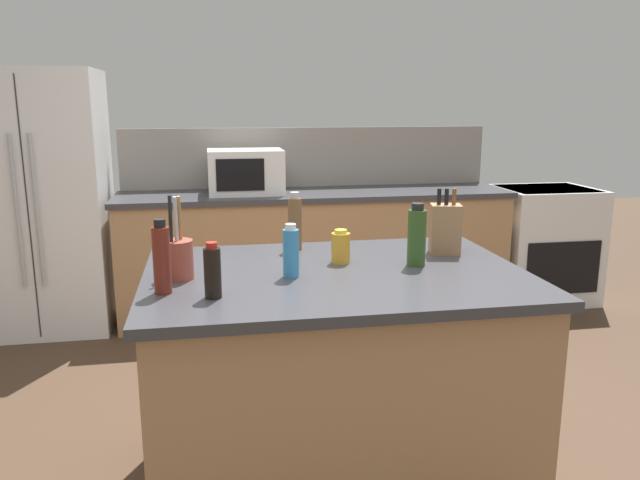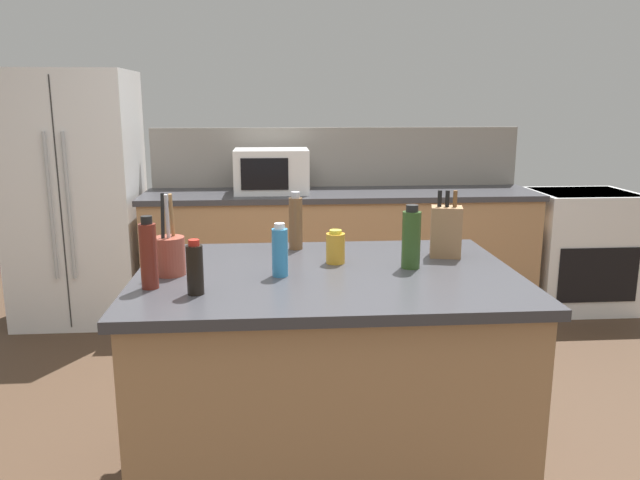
% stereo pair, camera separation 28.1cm
% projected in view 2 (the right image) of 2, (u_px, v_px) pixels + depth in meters
% --- Properties ---
extents(back_counter_run, '(2.92, 0.66, 0.94)m').
position_uv_depth(back_counter_run, '(341.00, 253.00, 4.74)').
color(back_counter_run, '#A87C54').
rests_on(back_counter_run, ground_plane).
extents(wall_backsplash, '(2.88, 0.03, 0.46)m').
position_uv_depth(wall_backsplash, '(337.00, 157.00, 4.90)').
color(wall_backsplash, gray).
rests_on(wall_backsplash, back_counter_run).
extents(kitchen_island, '(1.51, 1.06, 0.94)m').
position_uv_depth(kitchen_island, '(326.00, 380.00, 2.58)').
color(kitchen_island, '#A87C54').
rests_on(kitchen_island, ground_plane).
extents(refrigerator, '(0.88, 0.75, 1.82)m').
position_uv_depth(refrigerator, '(77.00, 198.00, 4.55)').
color(refrigerator, white).
rests_on(refrigerator, ground_plane).
extents(range_oven, '(0.76, 0.65, 0.92)m').
position_uv_depth(range_oven, '(579.00, 249.00, 4.88)').
color(range_oven, white).
rests_on(range_oven, ground_plane).
extents(microwave, '(0.54, 0.39, 0.32)m').
position_uv_depth(microwave, '(271.00, 171.00, 4.57)').
color(microwave, white).
rests_on(microwave, back_counter_run).
extents(knife_block, '(0.15, 0.13, 0.29)m').
position_uv_depth(knife_block, '(446.00, 231.00, 2.69)').
color(knife_block, '#936B47').
rests_on(knife_block, kitchen_island).
extents(utensil_crock, '(0.12, 0.12, 0.32)m').
position_uv_depth(utensil_crock, '(169.00, 254.00, 2.42)').
color(utensil_crock, brown).
rests_on(utensil_crock, kitchen_island).
extents(vinegar_bottle, '(0.06, 0.06, 0.27)m').
position_uv_depth(vinegar_bottle, '(149.00, 255.00, 2.23)').
color(vinegar_bottle, maroon).
rests_on(vinegar_bottle, kitchen_island).
extents(dish_soap_bottle, '(0.06, 0.06, 0.21)m').
position_uv_depth(dish_soap_bottle, '(280.00, 251.00, 2.39)').
color(dish_soap_bottle, '#3384BC').
rests_on(dish_soap_bottle, kitchen_island).
extents(soy_sauce_bottle, '(0.06, 0.06, 0.20)m').
position_uv_depth(soy_sauce_bottle, '(195.00, 269.00, 2.17)').
color(soy_sauce_bottle, black).
rests_on(soy_sauce_bottle, kitchen_island).
extents(pepper_grinder, '(0.06, 0.06, 0.26)m').
position_uv_depth(pepper_grinder, '(296.00, 222.00, 2.83)').
color(pepper_grinder, brown).
rests_on(pepper_grinder, kitchen_island).
extents(olive_oil_bottle, '(0.08, 0.08, 0.26)m').
position_uv_depth(olive_oil_bottle, '(411.00, 239.00, 2.51)').
color(olive_oil_bottle, '#2D4C1E').
rests_on(olive_oil_bottle, kitchen_island).
extents(honey_jar, '(0.08, 0.08, 0.14)m').
position_uv_depth(honey_jar, '(335.00, 248.00, 2.59)').
color(honey_jar, gold).
rests_on(honey_jar, kitchen_island).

